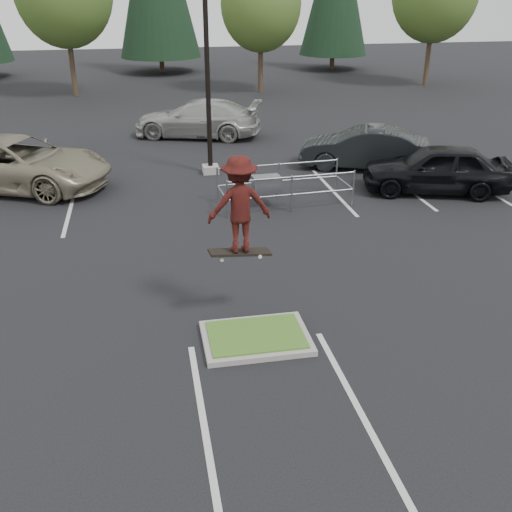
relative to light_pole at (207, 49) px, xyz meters
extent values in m
plane|color=black|center=(-0.50, -12.00, -4.56)|extent=(120.00, 120.00, 0.00)
cube|color=gray|center=(-0.50, -12.00, -4.50)|extent=(2.20, 1.60, 0.12)
cube|color=#366620|center=(-0.50, -12.00, -4.42)|extent=(1.95, 1.35, 0.05)
cube|color=beige|center=(-5.00, -3.00, -4.56)|extent=(0.12, 5.20, 0.01)
cube|color=beige|center=(4.00, -3.00, -4.56)|extent=(0.12, 5.20, 0.01)
cube|color=beige|center=(6.70, -3.00, -4.56)|extent=(0.12, 5.20, 0.01)
cube|color=beige|center=(9.40, -3.00, -4.56)|extent=(0.12, 5.20, 0.01)
cube|color=beige|center=(-1.85, -15.00, -4.56)|extent=(0.12, 6.00, 0.01)
cube|color=beige|center=(0.85, -15.00, -4.56)|extent=(0.12, 6.00, 0.01)
cube|color=gray|center=(0.00, 0.00, -4.41)|extent=(0.60, 0.60, 0.30)
cylinder|color=black|center=(0.00, 0.00, 0.44)|extent=(0.18, 0.18, 10.00)
cylinder|color=#38281C|center=(-6.50, 18.50, -2.81)|extent=(0.32, 0.32, 3.50)
sphere|color=#446A27|center=(-5.90, 18.20, 0.96)|extent=(3.68, 3.68, 3.68)
sphere|color=#446A27|center=(-7.00, 18.90, 1.15)|extent=(4.05, 4.05, 4.05)
cylinder|color=#38281C|center=(5.50, 17.80, -3.04)|extent=(0.32, 0.32, 3.04)
ellipsoid|color=#446A27|center=(5.50, 17.80, 0.88)|extent=(5.12, 5.12, 5.89)
sphere|color=#446A27|center=(6.10, 17.50, 0.24)|extent=(3.20, 3.20, 3.20)
sphere|color=#446A27|center=(5.00, 18.20, 0.40)|extent=(3.52, 3.52, 3.52)
cylinder|color=#38281C|center=(17.50, 18.30, -2.85)|extent=(0.32, 0.32, 3.42)
sphere|color=#446A27|center=(18.10, 18.00, 0.84)|extent=(3.60, 3.60, 3.60)
sphere|color=#446A27|center=(17.00, 18.70, 1.02)|extent=(3.96, 3.96, 3.96)
cylinder|color=#38281C|center=(-0.50, 28.50, -3.96)|extent=(0.36, 0.36, 1.20)
cylinder|color=#38281C|center=(13.50, 27.50, -3.96)|extent=(0.36, 0.36, 1.20)
cylinder|color=gray|center=(-0.06, -4.88, -3.95)|extent=(0.06, 0.06, 1.22)
cylinder|color=gray|center=(-0.16, -3.41, -3.95)|extent=(0.06, 0.06, 1.22)
cylinder|color=gray|center=(2.05, -4.74, -3.95)|extent=(0.06, 0.06, 1.22)
cylinder|color=gray|center=(1.95, -3.26, -3.95)|extent=(0.06, 0.06, 1.22)
cylinder|color=gray|center=(4.16, -4.59, -3.95)|extent=(0.06, 0.06, 1.22)
cylinder|color=gray|center=(4.06, -3.12, -3.95)|extent=(0.06, 0.06, 1.22)
cylinder|color=gray|center=(2.05, -4.74, -3.98)|extent=(4.22, 0.34, 0.05)
cylinder|color=gray|center=(2.05, -4.74, -3.40)|extent=(4.22, 0.34, 0.05)
cylinder|color=gray|center=(1.95, -3.26, -3.98)|extent=(4.22, 0.34, 0.05)
cylinder|color=gray|center=(1.95, -3.26, -3.40)|extent=(4.22, 0.34, 0.05)
cube|color=gray|center=(1.37, -4.04, -3.80)|extent=(0.93, 0.61, 0.51)
cube|color=black|center=(-0.66, -11.00, -2.97)|extent=(1.35, 0.49, 0.20)
cylinder|color=silver|center=(-1.06, -11.14, -3.05)|extent=(0.08, 0.05, 0.08)
cylinder|color=silver|center=(-1.06, -10.86, -3.05)|extent=(0.08, 0.05, 0.08)
cylinder|color=silver|center=(-0.25, -11.14, -3.05)|extent=(0.08, 0.05, 0.08)
cylinder|color=silver|center=(-0.25, -10.86, -3.05)|extent=(0.08, 0.05, 0.08)
imported|color=maroon|center=(-0.66, -11.00, -1.91)|extent=(1.35, 0.83, 2.03)
imported|color=gray|center=(-7.00, -0.50, -3.65)|extent=(7.24, 5.35, 1.83)
imported|color=black|center=(6.00, -0.50, -3.74)|extent=(5.24, 3.42, 1.63)
imported|color=black|center=(7.50, -3.77, -3.71)|extent=(5.35, 3.35, 1.70)
imported|color=#AEADA8|center=(0.21, 6.00, -3.70)|extent=(6.38, 4.19, 1.72)
camera|label=1|loc=(-2.48, -22.36, 2.25)|focal=42.00mm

